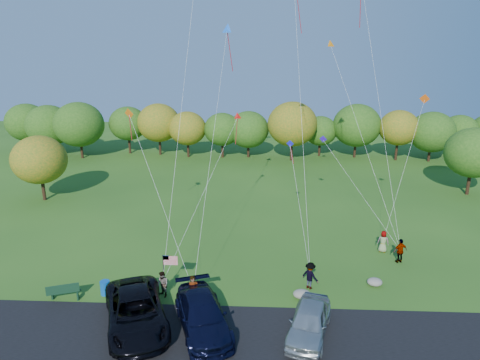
% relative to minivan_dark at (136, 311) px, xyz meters
% --- Properties ---
extents(ground, '(140.00, 140.00, 0.00)m').
position_rel_minivan_dark_xyz_m(ground, '(6.02, 3.26, -1.03)').
color(ground, '#2A5618').
rests_on(ground, ground).
extents(asphalt_lane, '(44.00, 6.00, 0.06)m').
position_rel_minivan_dark_xyz_m(asphalt_lane, '(6.02, -0.74, -1.00)').
color(asphalt_lane, black).
rests_on(asphalt_lane, ground).
extents(treeline, '(75.05, 27.76, 7.84)m').
position_rel_minivan_dark_xyz_m(treeline, '(8.65, 39.31, 3.56)').
color(treeline, '#372214').
rests_on(treeline, ground).
extents(minivan_dark, '(5.50, 7.66, 1.94)m').
position_rel_minivan_dark_xyz_m(minivan_dark, '(0.00, 0.00, 0.00)').
color(minivan_dark, black).
rests_on(minivan_dark, asphalt_lane).
extents(minivan_navy, '(4.44, 6.68, 1.80)m').
position_rel_minivan_dark_xyz_m(minivan_navy, '(3.83, -0.07, -0.07)').
color(minivan_navy, black).
rests_on(minivan_navy, asphalt_lane).
extents(minivan_silver, '(3.31, 5.39, 1.71)m').
position_rel_minivan_dark_xyz_m(minivan_silver, '(9.81, -0.35, -0.11)').
color(minivan_silver, '#A9B0B4').
rests_on(minivan_silver, asphalt_lane).
extents(flyer_a, '(0.82, 0.65, 1.95)m').
position_rel_minivan_dark_xyz_m(flyer_a, '(2.93, 2.46, -0.05)').
color(flyer_a, '#4C4C59').
rests_on(flyer_a, ground).
extents(flyer_b, '(1.06, 1.06, 1.74)m').
position_rel_minivan_dark_xyz_m(flyer_b, '(0.81, 3.25, -0.16)').
color(flyer_b, '#4C4C59').
rests_on(flyer_b, ground).
extents(flyer_c, '(1.38, 1.30, 1.87)m').
position_rel_minivan_dark_xyz_m(flyer_c, '(10.42, 4.72, -0.09)').
color(flyer_c, '#4C4C59').
rests_on(flyer_c, ground).
extents(flyer_d, '(1.21, 0.79, 1.91)m').
position_rel_minivan_dark_xyz_m(flyer_d, '(17.56, 8.71, -0.08)').
color(flyer_d, '#4C4C59').
rests_on(flyer_d, ground).
extents(flyer_e, '(0.98, 0.77, 1.76)m').
position_rel_minivan_dark_xyz_m(flyer_e, '(16.77, 10.46, -0.15)').
color(flyer_e, '#4C4C59').
rests_on(flyer_e, ground).
extents(park_bench, '(1.92, 0.97, 1.10)m').
position_rel_minivan_dark_xyz_m(park_bench, '(-5.43, 2.58, -0.44)').
color(park_bench, '#133520').
rests_on(park_bench, ground).
extents(trash_barrel, '(0.63, 0.63, 0.94)m').
position_rel_minivan_dark_xyz_m(trash_barrel, '(-3.01, 3.33, -0.56)').
color(trash_barrel, '#0A4BA3').
rests_on(trash_barrel, ground).
extents(flag_assembly, '(0.98, 0.64, 2.66)m').
position_rel_minivan_dark_xyz_m(flag_assembly, '(1.08, 3.82, 0.98)').
color(flag_assembly, black).
rests_on(flag_assembly, ground).
extents(boulder_near, '(1.13, 0.88, 0.56)m').
position_rel_minivan_dark_xyz_m(boulder_near, '(9.78, 3.48, -0.75)').
color(boulder_near, gray).
rests_on(boulder_near, ground).
extents(boulder_far, '(1.02, 0.85, 0.53)m').
position_rel_minivan_dark_xyz_m(boulder_far, '(14.87, 5.26, -0.76)').
color(boulder_far, slate).
rests_on(boulder_far, ground).
extents(kites_aloft, '(22.97, 8.10, 19.47)m').
position_rel_minivan_dark_xyz_m(kites_aloft, '(8.29, 16.02, 17.86)').
color(kites_aloft, red).
rests_on(kites_aloft, ground).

